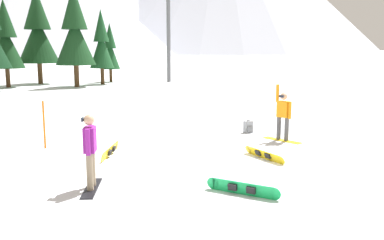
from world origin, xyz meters
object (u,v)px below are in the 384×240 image
object	(u,v)px
loose_snowboard_near_left	(111,151)
loose_snowboard_near_right	(242,188)
snowboarder_midground	(283,115)
pine_tree_short	(38,32)
pine_tree_slender	(5,39)
pine_tree_leaning	(110,50)
loose_snowboard_far_spare	(264,155)
ski_lift_tower	(168,25)
snowboarder_foreground	(90,150)
backpack_grey	(248,127)
pine_tree_tall	(75,32)
pine_tree_twin	(101,44)
trail_marker_pole	(44,125)

from	to	relation	value
loose_snowboard_near_left	loose_snowboard_near_right	distance (m)	4.96
loose_snowboard_near_left	loose_snowboard_near_right	bearing A→B (deg)	-69.56
snowboarder_midground	loose_snowboard_near_left	distance (m)	5.96
snowboarder_midground	pine_tree_short	size ratio (longest dim) A/B	0.23
pine_tree_slender	pine_tree_leaning	bearing A→B (deg)	13.93
loose_snowboard_far_spare	pine_tree_short	xyz separation A→B (m)	(-3.13, 30.36, 4.40)
snowboarder_midground	ski_lift_tower	xyz separation A→B (m)	(6.05, 25.94, 4.30)
snowboarder_foreground	backpack_grey	world-z (taller)	snowboarder_foreground
snowboarder_foreground	loose_snowboard_far_spare	world-z (taller)	snowboarder_foreground
pine_tree_tall	pine_tree_leaning	xyz separation A→B (m)	(3.84, 4.12, -1.45)
backpack_grey	pine_tree_twin	size ratio (longest dim) A/B	0.07
snowboarder_foreground	pine_tree_leaning	distance (m)	31.75
loose_snowboard_far_spare	backpack_grey	distance (m)	3.93
backpack_grey	snowboarder_midground	bearing A→B (deg)	-79.63
backpack_grey	pine_tree_short	distance (m)	27.58
pine_tree_short	pine_tree_tall	size ratio (longest dim) A/B	1.03
snowboarder_midground	trail_marker_pole	distance (m)	7.87
snowboarder_foreground	pine_tree_twin	bearing A→B (deg)	76.42
pine_tree_short	pine_tree_slender	bearing A→B (deg)	-136.60
loose_snowboard_far_spare	pine_tree_twin	xyz separation A→B (m)	(1.74, 27.54, 3.37)
ski_lift_tower	pine_tree_tall	bearing A→B (deg)	-167.86
snowboarder_midground	loose_snowboard_far_spare	bearing A→B (deg)	-137.22
backpack_grey	trail_marker_pole	xyz separation A→B (m)	(-7.24, 0.48, 0.54)
trail_marker_pole	pine_tree_tall	distance (m)	22.68
loose_snowboard_near_left	trail_marker_pole	xyz separation A→B (m)	(-1.66, 1.78, 0.62)
snowboarder_foreground	pine_tree_short	bearing A→B (deg)	86.45
backpack_grey	trail_marker_pole	world-z (taller)	trail_marker_pole
snowboarder_midground	pine_tree_leaning	bearing A→B (deg)	87.76
loose_snowboard_near_left	pine_tree_tall	world-z (taller)	pine_tree_tall
loose_snowboard_near_left	pine_tree_slender	xyz separation A→B (m)	(-1.95, 25.54, 3.66)
trail_marker_pole	pine_tree_leaning	bearing A→B (deg)	71.57
loose_snowboard_near_left	pine_tree_twin	world-z (taller)	pine_tree_twin
loose_snowboard_far_spare	ski_lift_tower	distance (m)	29.37
pine_tree_leaning	snowboarder_midground	bearing A→B (deg)	-92.24
loose_snowboard_near_right	ski_lift_tower	distance (m)	32.26
pine_tree_slender	pine_tree_short	distance (m)	3.81
loose_snowboard_near_left	trail_marker_pole	distance (m)	2.52
loose_snowboard_far_spare	pine_tree_tall	distance (m)	26.25
loose_snowboard_near_left	pine_tree_slender	world-z (taller)	pine_tree_slender
snowboarder_midground	loose_snowboard_near_right	size ratio (longest dim) A/B	1.33
backpack_grey	trail_marker_pole	size ratio (longest dim) A/B	0.31
loose_snowboard_far_spare	pine_tree_leaning	size ratio (longest dim) A/B	0.32
pine_tree_twin	pine_tree_slender	bearing A→B (deg)	178.13
loose_snowboard_far_spare	pine_tree_leaning	world-z (taller)	pine_tree_leaning
pine_tree_slender	ski_lift_tower	size ratio (longest dim) A/B	0.76
snowboarder_foreground	pine_tree_twin	size ratio (longest dim) A/B	0.27
loose_snowboard_near_right	pine_tree_twin	size ratio (longest dim) A/B	0.22
pine_tree_twin	pine_tree_slender	xyz separation A→B (m)	(-7.59, 0.25, 0.30)
backpack_grey	loose_snowboard_near_left	bearing A→B (deg)	-166.86
loose_snowboard_near_right	pine_tree_tall	bearing A→B (deg)	87.14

